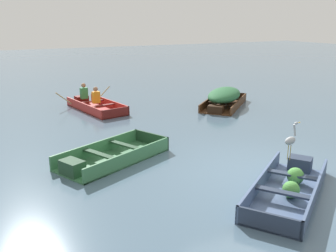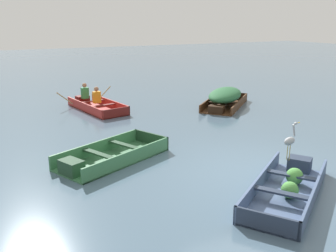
{
  "view_description": "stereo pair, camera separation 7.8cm",
  "coord_description": "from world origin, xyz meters",
  "px_view_note": "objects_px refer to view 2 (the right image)",
  "views": [
    {
      "loc": [
        -5.38,
        -6.17,
        3.38
      ],
      "look_at": [
        -0.56,
        3.22,
        0.35
      ],
      "focal_mm": 40.0,
      "sensor_mm": 36.0,
      "label": 1
    },
    {
      "loc": [
        -5.31,
        -6.2,
        3.38
      ],
      "look_at": [
        -0.56,
        3.22,
        0.35
      ],
      "focal_mm": 40.0,
      "sensor_mm": 36.0,
      "label": 2
    }
  ],
  "objects_px": {
    "skiff_dark_varnish_near_moored": "(225,97)",
    "rowboat_red_with_crew": "(95,104)",
    "dinghy_slate_blue_foreground": "(289,186)",
    "heron_on_dinghy": "(290,140)",
    "skiff_green_mid_moored": "(109,157)"
  },
  "relations": [
    {
      "from": "skiff_dark_varnish_near_moored",
      "to": "skiff_green_mid_moored",
      "type": "distance_m",
      "value": 7.07
    },
    {
      "from": "skiff_green_mid_moored",
      "to": "heron_on_dinghy",
      "type": "bearing_deg",
      "value": -39.21
    },
    {
      "from": "rowboat_red_with_crew",
      "to": "heron_on_dinghy",
      "type": "xyz_separation_m",
      "value": [
        1.98,
        -8.29,
        0.68
      ]
    },
    {
      "from": "skiff_dark_varnish_near_moored",
      "to": "heron_on_dinghy",
      "type": "distance_m",
      "value": 6.94
    },
    {
      "from": "dinghy_slate_blue_foreground",
      "to": "skiff_dark_varnish_near_moored",
      "type": "relative_size",
      "value": 1.04
    },
    {
      "from": "skiff_green_mid_moored",
      "to": "heron_on_dinghy",
      "type": "height_order",
      "value": "heron_on_dinghy"
    },
    {
      "from": "dinghy_slate_blue_foreground",
      "to": "heron_on_dinghy",
      "type": "height_order",
      "value": "heron_on_dinghy"
    },
    {
      "from": "skiff_dark_varnish_near_moored",
      "to": "skiff_green_mid_moored",
      "type": "bearing_deg",
      "value": -148.47
    },
    {
      "from": "heron_on_dinghy",
      "to": "skiff_dark_varnish_near_moored",
      "type": "bearing_deg",
      "value": 66.41
    },
    {
      "from": "skiff_dark_varnish_near_moored",
      "to": "rowboat_red_with_crew",
      "type": "relative_size",
      "value": 0.97
    },
    {
      "from": "dinghy_slate_blue_foreground",
      "to": "heron_on_dinghy",
      "type": "distance_m",
      "value": 1.11
    },
    {
      "from": "skiff_green_mid_moored",
      "to": "rowboat_red_with_crew",
      "type": "bearing_deg",
      "value": 77.3
    },
    {
      "from": "dinghy_slate_blue_foreground",
      "to": "skiff_green_mid_moored",
      "type": "relative_size",
      "value": 1.03
    },
    {
      "from": "skiff_green_mid_moored",
      "to": "heron_on_dinghy",
      "type": "distance_m",
      "value": 4.26
    },
    {
      "from": "dinghy_slate_blue_foreground",
      "to": "rowboat_red_with_crew",
      "type": "bearing_deg",
      "value": 99.08
    }
  ]
}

